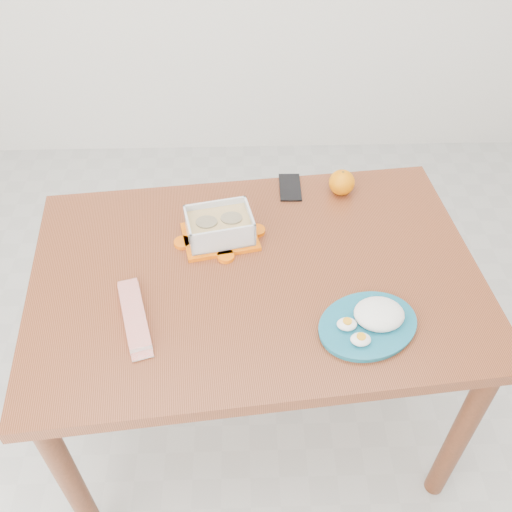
{
  "coord_description": "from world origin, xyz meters",
  "views": [
    {
      "loc": [
        -0.0,
        -1.01,
        1.88
      ],
      "look_at": [
        0.03,
        0.05,
        0.81
      ],
      "focal_mm": 40.0,
      "sensor_mm": 36.0,
      "label": 1
    }
  ],
  "objects_px": {
    "dining_table": "(256,295)",
    "smartphone": "(290,187)",
    "orange_fruit": "(342,182)",
    "rice_plate": "(372,320)",
    "food_container": "(220,227)"
  },
  "relations": [
    {
      "from": "smartphone",
      "to": "food_container",
      "type": "bearing_deg",
      "value": -133.45
    },
    {
      "from": "dining_table",
      "to": "smartphone",
      "type": "relative_size",
      "value": 9.7
    },
    {
      "from": "orange_fruit",
      "to": "dining_table",
      "type": "bearing_deg",
      "value": -129.51
    },
    {
      "from": "orange_fruit",
      "to": "rice_plate",
      "type": "distance_m",
      "value": 0.53
    },
    {
      "from": "dining_table",
      "to": "orange_fruit",
      "type": "xyz_separation_m",
      "value": [
        0.28,
        0.33,
        0.14
      ]
    },
    {
      "from": "smartphone",
      "to": "dining_table",
      "type": "bearing_deg",
      "value": -107.47
    },
    {
      "from": "food_container",
      "to": "orange_fruit",
      "type": "xyz_separation_m",
      "value": [
        0.38,
        0.2,
        -0.0
      ]
    },
    {
      "from": "dining_table",
      "to": "rice_plate",
      "type": "height_order",
      "value": "rice_plate"
    },
    {
      "from": "dining_table",
      "to": "smartphone",
      "type": "height_order",
      "value": "smartphone"
    },
    {
      "from": "food_container",
      "to": "orange_fruit",
      "type": "height_order",
      "value": "food_container"
    },
    {
      "from": "dining_table",
      "to": "food_container",
      "type": "relative_size",
      "value": 5.48
    },
    {
      "from": "food_container",
      "to": "orange_fruit",
      "type": "distance_m",
      "value": 0.43
    },
    {
      "from": "dining_table",
      "to": "food_container",
      "type": "bearing_deg",
      "value": 120.67
    },
    {
      "from": "dining_table",
      "to": "rice_plate",
      "type": "distance_m",
      "value": 0.36
    },
    {
      "from": "food_container",
      "to": "orange_fruit",
      "type": "bearing_deg",
      "value": 15.94
    }
  ]
}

